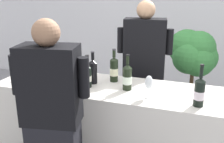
% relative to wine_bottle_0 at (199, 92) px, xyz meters
% --- Properties ---
extents(wall_back, '(8.00, 0.10, 2.80)m').
position_rel_wine_bottle_0_xyz_m(wall_back, '(-0.73, 2.78, 0.35)').
color(wall_back, white).
rests_on(wall_back, ground_plane).
extents(counter, '(2.32, 0.67, 0.93)m').
position_rel_wine_bottle_0_xyz_m(counter, '(-0.73, 0.18, -0.58)').
color(counter, beige).
rests_on(counter, ground_plane).
extents(wine_bottle_0, '(0.08, 0.08, 0.34)m').
position_rel_wine_bottle_0_xyz_m(wine_bottle_0, '(0.00, 0.00, 0.00)').
color(wine_bottle_0, black).
rests_on(wine_bottle_0, counter).
extents(wine_bottle_1, '(0.08, 0.08, 0.33)m').
position_rel_wine_bottle_0_xyz_m(wine_bottle_1, '(-0.81, 0.33, 0.01)').
color(wine_bottle_1, black).
rests_on(wine_bottle_1, counter).
extents(wine_bottle_2, '(0.08, 0.08, 0.32)m').
position_rel_wine_bottle_0_xyz_m(wine_bottle_2, '(-0.98, 0.21, 0.01)').
color(wine_bottle_2, black).
rests_on(wine_bottle_2, counter).
extents(wine_bottle_3, '(0.08, 0.08, 0.33)m').
position_rel_wine_bottle_0_xyz_m(wine_bottle_3, '(-1.37, 0.03, 0.00)').
color(wine_bottle_3, black).
rests_on(wine_bottle_3, counter).
extents(wine_bottle_4, '(0.08, 0.08, 0.33)m').
position_rel_wine_bottle_0_xyz_m(wine_bottle_4, '(-1.62, 0.30, 0.00)').
color(wine_bottle_4, black).
rests_on(wine_bottle_4, counter).
extents(wine_bottle_5, '(0.08, 0.08, 0.31)m').
position_rel_wine_bottle_0_xyz_m(wine_bottle_5, '(-0.99, 0.10, -0.00)').
color(wine_bottle_5, black).
rests_on(wine_bottle_5, counter).
extents(wine_bottle_6, '(0.08, 0.08, 0.33)m').
position_rel_wine_bottle_0_xyz_m(wine_bottle_6, '(-0.62, 0.15, 0.00)').
color(wine_bottle_6, black).
rests_on(wine_bottle_6, counter).
extents(wine_glass, '(0.07, 0.07, 0.19)m').
position_rel_wine_bottle_0_xyz_m(wine_glass, '(-0.40, 0.04, 0.01)').
color(wine_glass, silver).
rests_on(wine_glass, counter).
extents(ice_bucket, '(0.22, 0.22, 0.23)m').
position_rel_wine_bottle_0_xyz_m(ice_bucket, '(-1.41, 0.33, -0.00)').
color(ice_bucket, silver).
rests_on(ice_bucket, counter).
extents(person_server, '(0.61, 0.31, 1.69)m').
position_rel_wine_bottle_0_xyz_m(person_server, '(-0.62, 0.83, -0.23)').
color(person_server, black).
rests_on(person_server, ground_plane).
extents(person_guest, '(0.57, 0.32, 1.63)m').
position_rel_wine_bottle_0_xyz_m(person_guest, '(-1.02, -0.49, -0.26)').
color(person_guest, black).
rests_on(person_guest, ground_plane).
extents(potted_shrub, '(0.64, 0.58, 1.31)m').
position_rel_wine_bottle_0_xyz_m(potted_shrub, '(-0.08, 1.43, -0.09)').
color(potted_shrub, brown).
rests_on(potted_shrub, ground_plane).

